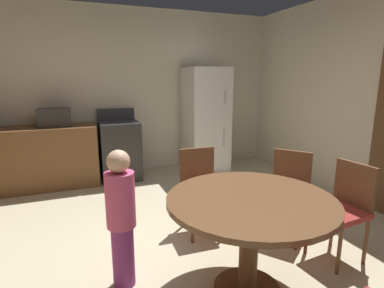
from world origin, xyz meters
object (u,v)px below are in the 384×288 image
Objects in this scene: dining_table at (250,218)px; chair_northeast at (288,188)px; microwave at (54,117)px; refrigerator at (206,120)px; chair_north at (200,185)px; oven_range at (120,150)px; person_child at (121,216)px; chair_east at (344,205)px.

dining_table is 1.39× the size of chair_northeast.
refrigerator is at bearing -1.21° from microwave.
dining_table is at bearing -65.51° from microwave.
oven_range is at bearing -162.81° from chair_north.
chair_north is at bearing -75.28° from oven_range.
oven_range reaches higher than person_child.
dining_table is at bearing 0.00° from chair_east.
person_child is at bearing -53.63° from chair_north.
dining_table is (1.39, -3.06, -0.43)m from microwave.
refrigerator is 3.19m from person_child.
microwave is at bearing -179.77° from oven_range.
oven_range is 0.91× the size of dining_table.
oven_range is at bearing 108.13° from person_child.
chair_east is (2.42, -2.96, -0.53)m from microwave.
microwave reaches higher than chair_northeast.
microwave is 0.36× the size of dining_table.
oven_range is 1.26× the size of chair_east.
refrigerator is 2.02× the size of chair_northeast.
refrigerator is 1.45× the size of dining_table.
oven_range is 2.50× the size of microwave.
refrigerator reaches higher than microwave.
oven_range reaches higher than chair_northeast.
chair_northeast is (0.83, 0.61, -0.10)m from dining_table.
dining_table is 1.11× the size of person_child.
chair_north is at bearing -48.93° from chair_east.
microwave is 0.51× the size of chair_east.
person_child is at bearing -125.32° from refrigerator.
oven_range is at bearing 0.23° from microwave.
refrigerator is at bearing -130.05° from chair_northeast.
oven_range is at bearing 177.90° from refrigerator.
chair_northeast is (-0.15, -2.40, -0.38)m from refrigerator.
oven_range is 1.52m from refrigerator.
dining_table is 1.39× the size of chair_north.
microwave is at bearing -56.19° from chair_east.
microwave is 0.40× the size of person_child.
refrigerator reaches higher than chair_north.
person_child is (-0.90, -0.61, 0.08)m from chair_north.
refrigerator is at bearing 72.05° from dining_table.
dining_table is (-0.97, -3.01, -0.28)m from refrigerator.
dining_table is 1.39× the size of chair_east.
refrigerator is 1.61× the size of person_child.
chair_north is 1.35m from chair_east.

